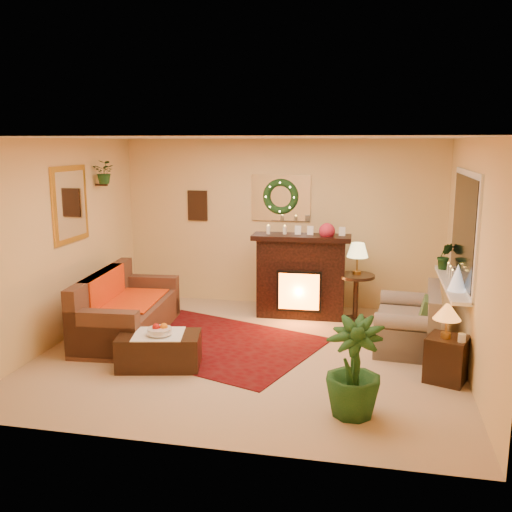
% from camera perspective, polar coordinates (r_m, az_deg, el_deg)
% --- Properties ---
extents(floor, '(5.00, 5.00, 0.00)m').
position_cam_1_polar(floor, '(7.12, -0.59, -9.66)').
color(floor, beige).
rests_on(floor, ground).
extents(ceiling, '(5.00, 5.00, 0.00)m').
position_cam_1_polar(ceiling, '(6.65, -0.63, 11.75)').
color(ceiling, white).
rests_on(ceiling, ground).
extents(wall_back, '(5.00, 5.00, 0.00)m').
position_cam_1_polar(wall_back, '(8.95, 2.50, 3.30)').
color(wall_back, '#EFD88C').
rests_on(wall_back, ground).
extents(wall_front, '(5.00, 5.00, 0.00)m').
position_cam_1_polar(wall_front, '(4.65, -6.60, -4.39)').
color(wall_front, '#EFD88C').
rests_on(wall_front, ground).
extents(wall_left, '(4.50, 4.50, 0.00)m').
position_cam_1_polar(wall_left, '(7.69, -19.12, 1.34)').
color(wall_left, '#EFD88C').
rests_on(wall_left, ground).
extents(wall_right, '(4.50, 4.50, 0.00)m').
position_cam_1_polar(wall_right, '(6.70, 20.77, -0.19)').
color(wall_right, '#EFD88C').
rests_on(wall_right, ground).
extents(area_rug, '(3.02, 2.63, 0.01)m').
position_cam_1_polar(area_rug, '(7.45, -4.34, -8.69)').
color(area_rug, maroon).
rests_on(area_rug, floor).
extents(sofa, '(1.03, 2.05, 0.85)m').
position_cam_1_polar(sofa, '(7.80, -12.67, -4.73)').
color(sofa, brown).
rests_on(sofa, floor).
extents(red_throw, '(0.73, 1.18, 0.02)m').
position_cam_1_polar(red_throw, '(7.91, -12.38, -4.31)').
color(red_throw, red).
rests_on(red_throw, sofa).
extents(fireplace, '(1.28, 0.44, 1.16)m').
position_cam_1_polar(fireplace, '(8.42, 4.52, -2.44)').
color(fireplace, black).
rests_on(fireplace, floor).
extents(poinsettia, '(0.23, 0.23, 0.23)m').
position_cam_1_polar(poinsettia, '(8.22, 7.11, 2.50)').
color(poinsettia, '#BA1F36').
rests_on(poinsettia, fireplace).
extents(mantel_candle_a, '(0.06, 0.06, 0.18)m').
position_cam_1_polar(mantel_candle_a, '(8.32, 1.24, 2.42)').
color(mantel_candle_a, white).
rests_on(mantel_candle_a, fireplace).
extents(mantel_candle_b, '(0.06, 0.06, 0.17)m').
position_cam_1_polar(mantel_candle_b, '(8.32, 2.89, 2.40)').
color(mantel_candle_b, beige).
rests_on(mantel_candle_b, fireplace).
extents(mantel_mirror, '(0.92, 0.02, 0.72)m').
position_cam_1_polar(mantel_mirror, '(8.88, 2.50, 5.83)').
color(mantel_mirror, white).
rests_on(mantel_mirror, wall_back).
extents(wreath, '(0.55, 0.11, 0.55)m').
position_cam_1_polar(wreath, '(8.84, 2.46, 5.94)').
color(wreath, '#194719').
rests_on(wreath, wall_back).
extents(wall_art, '(0.32, 0.03, 0.48)m').
position_cam_1_polar(wall_art, '(9.21, -5.86, 5.05)').
color(wall_art, '#381E11').
rests_on(wall_art, wall_back).
extents(gold_mirror, '(0.03, 0.84, 1.00)m').
position_cam_1_polar(gold_mirror, '(7.88, -18.09, 4.94)').
color(gold_mirror, gold).
rests_on(gold_mirror, wall_left).
extents(hanging_plant, '(0.33, 0.28, 0.36)m').
position_cam_1_polar(hanging_plant, '(8.45, -14.83, 7.03)').
color(hanging_plant, '#194719').
rests_on(hanging_plant, wall_left).
extents(loveseat, '(0.85, 1.35, 0.75)m').
position_cam_1_polar(loveseat, '(7.51, 14.95, -5.56)').
color(loveseat, '#867758').
rests_on(loveseat, floor).
extents(window_frame, '(0.03, 1.86, 1.36)m').
position_cam_1_polar(window_frame, '(7.19, 20.14, 2.63)').
color(window_frame, white).
rests_on(window_frame, wall_right).
extents(window_glass, '(0.02, 1.70, 1.22)m').
position_cam_1_polar(window_glass, '(7.19, 20.02, 2.64)').
color(window_glass, black).
rests_on(window_glass, wall_right).
extents(window_sill, '(0.22, 1.86, 0.04)m').
position_cam_1_polar(window_sill, '(7.30, 18.96, -2.61)').
color(window_sill, white).
rests_on(window_sill, wall_right).
extents(mini_tree, '(0.21, 0.21, 0.32)m').
position_cam_1_polar(mini_tree, '(6.85, 19.51, -2.08)').
color(mini_tree, white).
rests_on(mini_tree, window_sill).
extents(sill_plant, '(0.26, 0.21, 0.47)m').
position_cam_1_polar(sill_plant, '(7.93, 18.37, 0.10)').
color(sill_plant, '#163A0E').
rests_on(sill_plant, window_sill).
extents(side_table_round, '(0.65, 0.65, 0.68)m').
position_cam_1_polar(side_table_round, '(8.40, 9.94, -4.21)').
color(side_table_round, black).
rests_on(side_table_round, floor).
extents(lamp_cream, '(0.30, 0.30, 0.47)m').
position_cam_1_polar(lamp_cream, '(8.30, 10.09, -0.46)').
color(lamp_cream, '#FFEB88').
rests_on(lamp_cream, side_table_round).
extents(end_table_square, '(0.52, 0.52, 0.50)m').
position_cam_1_polar(end_table_square, '(6.59, 18.53, -9.56)').
color(end_table_square, '#35200F').
rests_on(end_table_square, floor).
extents(lamp_tiffany, '(0.30, 0.30, 0.43)m').
position_cam_1_polar(lamp_tiffany, '(6.40, 18.56, -5.67)').
color(lamp_tiffany, '#FFA80F').
rests_on(lamp_tiffany, end_table_square).
extents(coffee_table, '(1.02, 0.70, 0.39)m').
position_cam_1_polar(coffee_table, '(6.73, -9.65, -9.21)').
color(coffee_table, black).
rests_on(coffee_table, floor).
extents(fruit_bowl, '(0.28, 0.28, 0.06)m').
position_cam_1_polar(fruit_bowl, '(6.60, -9.61, -7.39)').
color(fruit_bowl, white).
rests_on(fruit_bowl, coffee_table).
extents(floor_palm, '(2.00, 2.00, 2.87)m').
position_cam_1_polar(floor_palm, '(5.52, 9.72, -11.22)').
color(floor_palm, '#18471F').
rests_on(floor_palm, floor).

